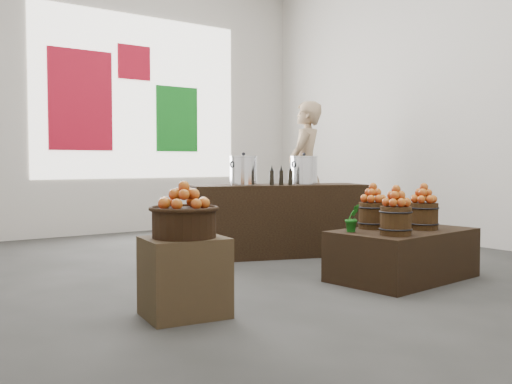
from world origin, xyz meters
TOP-DOWN VIEW (x-y plane):
  - ground at (0.00, 0.00)m, footprint 7.00×7.00m
  - back_wall at (0.00, 3.50)m, footprint 6.00×0.04m
  - back_opening at (0.30, 3.48)m, footprint 3.20×0.02m
  - deco_red_left at (-0.60, 3.47)m, footprint 0.90×0.04m
  - deco_green_right at (0.90, 3.47)m, footprint 0.70×0.04m
  - deco_red_upper at (0.20, 3.47)m, footprint 0.50×0.04m
  - crate at (-1.44, -1.10)m, footprint 0.59×0.50m
  - wicker_basket at (-1.44, -1.10)m, footprint 0.43×0.43m
  - apples_in_basket at (-1.44, -1.10)m, footprint 0.33×0.33m
  - display_table at (0.71, -1.14)m, footprint 1.34×0.90m
  - apple_bucket_front_left at (0.37, -1.35)m, footprint 0.25×0.25m
  - apples_in_bucket_front_left at (0.37, -1.35)m, footprint 0.19×0.19m
  - apple_bucket_front_right at (0.89, -1.22)m, footprint 0.25×0.25m
  - apples_in_bucket_front_right at (0.89, -1.22)m, footprint 0.19×0.19m
  - apple_bucket_rear at (0.57, -0.92)m, footprint 0.25×0.25m
  - apples_in_bucket_rear at (0.57, -0.92)m, footprint 0.19×0.19m
  - herb_garnish_right at (1.05, -0.95)m, footprint 0.26×0.23m
  - herb_garnish_left at (0.23, -0.99)m, footprint 0.15×0.13m
  - counter at (0.61, 0.53)m, footprint 2.02×1.23m
  - stock_pot_left at (0.23, 0.66)m, footprint 0.30×0.30m
  - stock_pot_center at (0.89, 0.42)m, footprint 0.30×0.30m
  - oil_cruets at (0.54, 0.35)m, footprint 0.22×0.12m
  - shopper at (1.87, 1.55)m, footprint 0.82×0.75m

SIDE VIEW (x-z plane):
  - ground at x=0.00m, z-range 0.00..0.00m
  - display_table at x=0.71m, z-range 0.00..0.44m
  - crate at x=-1.44m, z-range 0.00..0.53m
  - counter at x=0.61m, z-range 0.00..0.79m
  - apple_bucket_front_left at x=0.37m, z-range 0.44..0.67m
  - apple_bucket_front_right at x=0.89m, z-range 0.44..0.67m
  - apple_bucket_rear at x=0.57m, z-range 0.44..0.67m
  - herb_garnish_left at x=0.23m, z-range 0.44..0.68m
  - herb_garnish_right at x=1.05m, z-range 0.44..0.71m
  - wicker_basket at x=-1.44m, z-range 0.53..0.73m
  - apples_in_bucket_front_left at x=0.37m, z-range 0.67..0.84m
  - apples_in_bucket_front_right at x=0.89m, z-range 0.67..0.84m
  - apples_in_bucket_rear at x=0.57m, z-range 0.67..0.84m
  - apples_in_basket at x=-1.44m, z-range 0.73..0.90m
  - oil_cruets at x=0.54m, z-range 0.79..1.01m
  - shopper at x=1.87m, z-range 0.00..1.87m
  - stock_pot_left at x=0.23m, z-range 0.79..1.09m
  - stock_pot_center at x=0.89m, z-range 0.79..1.09m
  - deco_green_right at x=0.90m, z-range 1.20..2.20m
  - deco_red_left at x=-0.60m, z-range 1.20..2.60m
  - back_wall at x=0.00m, z-range 0.00..4.00m
  - back_opening at x=0.30m, z-range 0.80..3.20m
  - deco_red_upper at x=0.20m, z-range 2.25..2.75m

